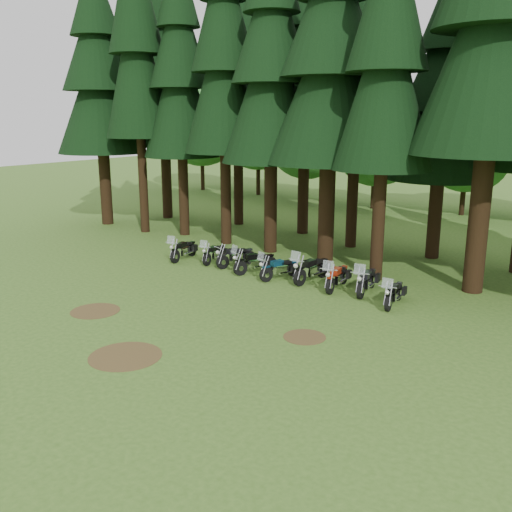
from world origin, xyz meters
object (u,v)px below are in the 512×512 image
object	(u,v)px
motorcycle_2	(236,257)
motorcycle_4	(280,269)
motorcycle_8	(394,294)
motorcycle_5	(312,270)
motorcycle_6	(337,278)
motorcycle_3	(255,263)
motorcycle_7	(367,281)
motorcycle_1	(214,254)
motorcycle_0	(183,250)

from	to	relation	value
motorcycle_2	motorcycle_4	size ratio (longest dim) A/B	1.00
motorcycle_8	motorcycle_4	bearing A→B (deg)	168.30
motorcycle_5	motorcycle_6	world-z (taller)	motorcycle_5
motorcycle_3	motorcycle_7	size ratio (longest dim) A/B	0.93
motorcycle_3	motorcycle_8	world-z (taller)	motorcycle_3
motorcycle_1	motorcycle_8	xyz separation A→B (m)	(9.60, -0.78, 0.01)
motorcycle_2	motorcycle_8	distance (m)	8.34
motorcycle_4	motorcycle_6	distance (m)	2.71
motorcycle_5	motorcycle_8	distance (m)	4.21
motorcycle_3	motorcycle_5	xyz separation A→B (m)	(2.76, 0.38, 0.04)
motorcycle_0	motorcycle_7	world-z (taller)	motorcycle_7
motorcycle_2	motorcycle_3	world-z (taller)	motorcycle_3
motorcycle_0	motorcycle_1	xyz separation A→B (m)	(1.59, 0.50, -0.04)
motorcycle_1	motorcycle_3	distance (m)	2.73
motorcycle_3	motorcycle_8	distance (m)	6.90
motorcycle_4	motorcycle_7	size ratio (longest dim) A/B	0.90
motorcycle_0	motorcycle_5	xyz separation A→B (m)	(7.06, 0.56, 0.05)
motorcycle_4	motorcycle_0	bearing A→B (deg)	-160.70
motorcycle_4	motorcycle_6	xyz separation A→B (m)	(2.70, 0.23, 0.03)
motorcycle_4	motorcycle_6	world-z (taller)	motorcycle_6
motorcycle_2	motorcycle_3	bearing A→B (deg)	0.01
motorcycle_5	motorcycle_4	bearing A→B (deg)	-154.48
motorcycle_2	motorcycle_7	size ratio (longest dim) A/B	0.91
motorcycle_2	motorcycle_8	xyz separation A→B (m)	(8.30, -0.85, -0.01)
motorcycle_3	motorcycle_6	bearing A→B (deg)	23.35
motorcycle_0	motorcycle_5	world-z (taller)	motorcycle_5
motorcycle_8	motorcycle_5	bearing A→B (deg)	160.31
motorcycle_3	motorcycle_0	bearing A→B (deg)	-155.60
motorcycle_0	motorcycle_6	size ratio (longest dim) A/B	0.96
motorcycle_3	motorcycle_8	size ratio (longest dim) A/B	1.04
motorcycle_3	motorcycle_6	size ratio (longest dim) A/B	0.95
motorcycle_6	motorcycle_3	bearing A→B (deg)	172.65
motorcycle_4	motorcycle_8	xyz separation A→B (m)	(5.43, -0.33, -0.01)
motorcycle_1	motorcycle_8	bearing A→B (deg)	-14.59
motorcycle_6	motorcycle_8	size ratio (longest dim) A/B	1.10
motorcycle_1	motorcycle_2	distance (m)	1.30
motorcycle_6	motorcycle_7	bearing A→B (deg)	0.85
motorcycle_1	motorcycle_5	bearing A→B (deg)	-9.38
motorcycle_3	motorcycle_8	xyz separation A→B (m)	(6.89, -0.46, -0.03)
motorcycle_6	motorcycle_0	bearing A→B (deg)	173.18
motorcycle_1	motorcycle_8	size ratio (longest dim) A/B	0.97
motorcycle_7	motorcycle_0	bearing A→B (deg)	172.31
motorcycle_0	motorcycle_3	distance (m)	4.30
motorcycle_8	motorcycle_0	bearing A→B (deg)	170.33
motorcycle_1	motorcycle_0	bearing A→B (deg)	-172.30
motorcycle_1	motorcycle_3	size ratio (longest dim) A/B	0.93
motorcycle_1	motorcycle_6	size ratio (longest dim) A/B	0.88
motorcycle_7	motorcycle_4	bearing A→B (deg)	175.77
motorcycle_7	motorcycle_8	size ratio (longest dim) A/B	1.12
motorcycle_6	motorcycle_8	world-z (taller)	motorcycle_6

